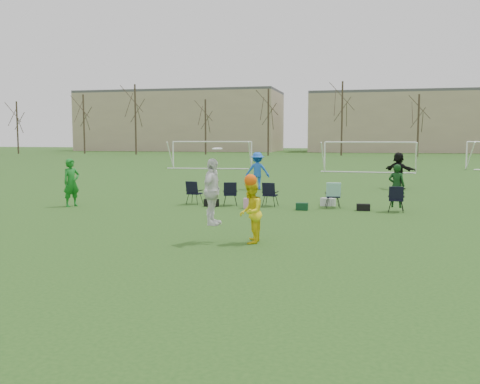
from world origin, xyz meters
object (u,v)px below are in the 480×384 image
(center_contest, at_px, (232,202))
(goal_left, at_px, (212,147))
(fielder_blue, at_px, (257,171))
(fielder_black, at_px, (398,171))
(fielder_green_near, at_px, (71,183))
(goal_mid, at_px, (369,148))

(center_contest, xyz_separation_m, goal_left, (-10.33, 33.57, 0.83))
(fielder_blue, xyz_separation_m, fielder_black, (7.38, 1.93, 0.00))
(fielder_green_near, xyz_separation_m, goal_left, (-2.20, 27.76, 0.96))
(fielder_green_near, relative_size, goal_mid, 0.26)
(fielder_green_near, height_order, center_contest, center_contest)
(fielder_green_near, distance_m, fielder_black, 17.02)
(center_contest, bearing_deg, goal_left, 107.10)
(fielder_blue, height_order, goal_left, goal_left)
(fielder_black, xyz_separation_m, goal_left, (-15.45, 17.08, 0.93))
(goal_left, bearing_deg, fielder_green_near, -90.46)
(fielder_green_near, bearing_deg, fielder_black, -22.24)
(center_contest, xyz_separation_m, goal_mid, (3.67, 31.57, 0.83))
(center_contest, relative_size, goal_mid, 0.34)
(fielder_green_near, relative_size, fielder_black, 0.97)
(goal_left, bearing_deg, fielder_black, -52.86)
(fielder_green_near, relative_size, fielder_blue, 0.97)
(fielder_blue, bearing_deg, goal_mid, -119.91)
(fielder_green_near, xyz_separation_m, fielder_black, (13.25, 10.68, 0.03))
(goal_mid, bearing_deg, center_contest, -92.63)
(fielder_blue, height_order, goal_mid, goal_mid)
(fielder_black, height_order, goal_left, goal_left)
(fielder_blue, bearing_deg, center_contest, 88.08)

